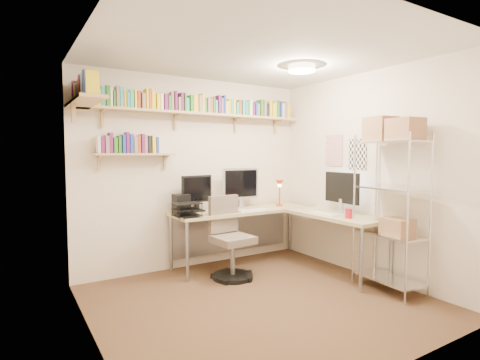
% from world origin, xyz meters
% --- Properties ---
extents(ground, '(3.20, 3.20, 0.00)m').
position_xyz_m(ground, '(0.00, 0.00, 0.00)').
color(ground, '#43311D').
rests_on(ground, ground).
extents(room_shell, '(3.24, 3.04, 2.52)m').
position_xyz_m(room_shell, '(0.00, 0.00, 1.55)').
color(room_shell, beige).
rests_on(room_shell, ground).
extents(wall_shelves, '(3.12, 1.09, 0.80)m').
position_xyz_m(wall_shelves, '(-0.42, 1.30, 2.03)').
color(wall_shelves, tan).
rests_on(wall_shelves, ground).
extents(corner_desk, '(2.14, 1.92, 1.31)m').
position_xyz_m(corner_desk, '(0.61, 0.93, 0.75)').
color(corner_desk, tan).
rests_on(corner_desk, ground).
extents(office_chair, '(0.52, 0.53, 0.99)m').
position_xyz_m(office_chair, '(0.12, 0.81, 0.42)').
color(office_chair, black).
rests_on(office_chair, ground).
extents(wire_rack, '(0.43, 0.77, 1.91)m').
position_xyz_m(wire_rack, '(1.36, -0.52, 1.34)').
color(wire_rack, silver).
rests_on(wire_rack, ground).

